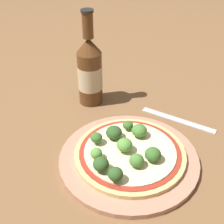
% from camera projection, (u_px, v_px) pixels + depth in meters
% --- Properties ---
extents(ground_plane, '(3.00, 3.00, 0.00)m').
position_uv_depth(ground_plane, '(120.00, 164.00, 0.67)').
color(ground_plane, brown).
extents(plate, '(0.30, 0.30, 0.01)m').
position_uv_depth(plate, '(129.00, 159.00, 0.67)').
color(plate, tan).
rests_on(plate, ground_plane).
extents(pizza, '(0.24, 0.24, 0.01)m').
position_uv_depth(pizza, '(130.00, 153.00, 0.67)').
color(pizza, tan).
rests_on(pizza, plate).
extents(broccoli_floret_0, '(0.02, 0.02, 0.03)m').
position_uv_depth(broccoli_floret_0, '(96.00, 154.00, 0.64)').
color(broccoli_floret_0, '#6B8E51').
rests_on(broccoli_floret_0, pizza).
extents(broccoli_floret_1, '(0.03, 0.03, 0.03)m').
position_uv_depth(broccoli_floret_1, '(101.00, 164.00, 0.61)').
color(broccoli_floret_1, '#6B8E51').
rests_on(broccoli_floret_1, pizza).
extents(broccoli_floret_2, '(0.03, 0.03, 0.03)m').
position_uv_depth(broccoli_floret_2, '(126.00, 145.00, 0.65)').
color(broccoli_floret_2, '#6B8E51').
rests_on(broccoli_floret_2, pizza).
extents(broccoli_floret_3, '(0.04, 0.04, 0.03)m').
position_uv_depth(broccoli_floret_3, '(114.00, 133.00, 0.69)').
color(broccoli_floret_3, '#6B8E51').
rests_on(broccoli_floret_3, pizza).
extents(broccoli_floret_4, '(0.03, 0.03, 0.03)m').
position_uv_depth(broccoli_floret_4, '(137.00, 161.00, 0.62)').
color(broccoli_floret_4, '#6B8E51').
rests_on(broccoli_floret_4, pizza).
extents(broccoli_floret_5, '(0.03, 0.03, 0.03)m').
position_uv_depth(broccoli_floret_5, '(115.00, 174.00, 0.58)').
color(broccoli_floret_5, '#6B8E51').
rests_on(broccoli_floret_5, pizza).
extents(broccoli_floret_6, '(0.03, 0.03, 0.03)m').
position_uv_depth(broccoli_floret_6, '(139.00, 130.00, 0.69)').
color(broccoli_floret_6, '#6B8E51').
rests_on(broccoli_floret_6, pizza).
extents(broccoli_floret_7, '(0.03, 0.03, 0.03)m').
position_uv_depth(broccoli_floret_7, '(95.00, 138.00, 0.67)').
color(broccoli_floret_7, '#6B8E51').
rests_on(broccoli_floret_7, pizza).
extents(broccoli_floret_8, '(0.03, 0.03, 0.03)m').
position_uv_depth(broccoli_floret_8, '(153.00, 154.00, 0.63)').
color(broccoli_floret_8, '#6B8E51').
rests_on(broccoli_floret_8, pizza).
extents(broccoli_floret_9, '(0.02, 0.02, 0.02)m').
position_uv_depth(broccoli_floret_9, '(128.00, 125.00, 0.71)').
color(broccoli_floret_9, '#6B8E51').
rests_on(broccoli_floret_9, pizza).
extents(beer_bottle, '(0.06, 0.06, 0.25)m').
position_uv_depth(beer_bottle, '(90.00, 71.00, 0.81)').
color(beer_bottle, '#563319').
rests_on(beer_bottle, ground_plane).
extents(fork, '(0.03, 0.20, 0.00)m').
position_uv_depth(fork, '(178.00, 120.00, 0.79)').
color(fork, '#B2B2B7').
rests_on(fork, ground_plane).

